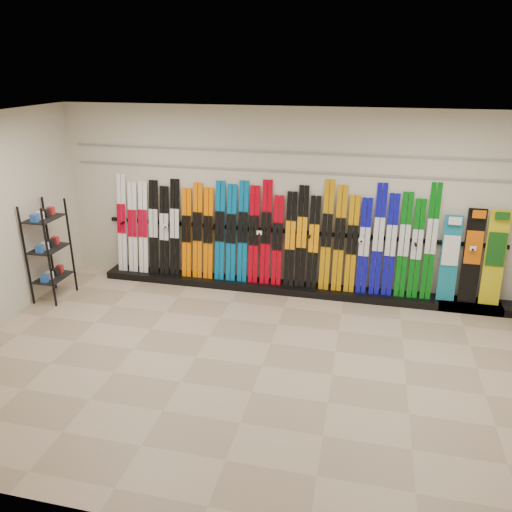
# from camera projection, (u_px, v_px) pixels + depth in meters

# --- Properties ---
(floor) EXTENTS (8.00, 8.00, 0.00)m
(floor) POSITION_uv_depth(u_px,v_px,m) (262.00, 366.00, 6.36)
(floor) COLOR tan
(floor) RESTS_ON ground
(back_wall) EXTENTS (8.00, 0.00, 8.00)m
(back_wall) POSITION_uv_depth(u_px,v_px,m) (295.00, 202.00, 8.09)
(back_wall) COLOR beige
(back_wall) RESTS_ON floor
(ceiling) EXTENTS (8.00, 8.00, 0.00)m
(ceiling) POSITION_uv_depth(u_px,v_px,m) (263.00, 124.00, 5.28)
(ceiling) COLOR silver
(ceiling) RESTS_ON back_wall
(ski_rack_base) EXTENTS (8.00, 0.40, 0.12)m
(ski_rack_base) POSITION_uv_depth(u_px,v_px,m) (304.00, 289.00, 8.36)
(ski_rack_base) COLOR black
(ski_rack_base) RESTS_ON floor
(skis) EXTENTS (5.37, 0.29, 1.82)m
(skis) POSITION_uv_depth(u_px,v_px,m) (267.00, 236.00, 8.25)
(skis) COLOR white
(skis) RESTS_ON ski_rack_base
(snowboards) EXTENTS (0.92, 0.23, 1.47)m
(snowboards) POSITION_uv_depth(u_px,v_px,m) (473.00, 258.00, 7.61)
(snowboards) COLOR #14728C
(snowboards) RESTS_ON ski_rack_base
(accessory_rack) EXTENTS (0.40, 0.60, 1.61)m
(accessory_rack) POSITION_uv_depth(u_px,v_px,m) (49.00, 251.00, 7.95)
(accessory_rack) COLOR black
(accessory_rack) RESTS_ON floor
(slatwall_rail_0) EXTENTS (7.60, 0.02, 0.03)m
(slatwall_rail_0) POSITION_uv_depth(u_px,v_px,m) (296.00, 172.00, 7.89)
(slatwall_rail_0) COLOR gray
(slatwall_rail_0) RESTS_ON back_wall
(slatwall_rail_1) EXTENTS (7.60, 0.02, 0.03)m
(slatwall_rail_1) POSITION_uv_depth(u_px,v_px,m) (297.00, 153.00, 7.78)
(slatwall_rail_1) COLOR gray
(slatwall_rail_1) RESTS_ON back_wall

